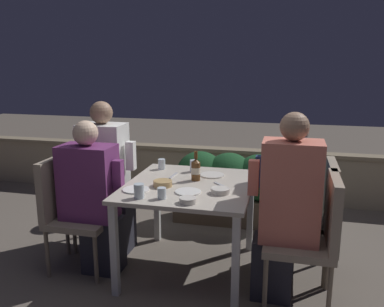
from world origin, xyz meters
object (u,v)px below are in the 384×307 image
(person_white_polo, at_px, (108,177))
(beer_bottle, at_px, (196,169))
(person_purple_stripe, at_px, (93,198))
(chair_left_far, at_px, (87,189))
(chair_left_near, at_px, (69,204))
(potted_plant, at_px, (98,181))
(chair_right_near, at_px, (316,229))
(person_navy_jumper, at_px, (288,197))
(chair_right_far, at_px, (315,210))
(person_coral_top, at_px, (285,208))

(person_white_polo, distance_m, beer_bottle, 0.83)
(person_purple_stripe, distance_m, beer_bottle, 0.82)
(chair_left_far, relative_size, person_white_polo, 0.69)
(chair_left_near, xyz_separation_m, potted_plant, (-0.25, 0.98, -0.12))
(person_white_polo, bearing_deg, chair_right_near, -14.01)
(chair_left_near, bearing_deg, person_navy_jumper, 10.89)
(chair_right_near, bearing_deg, chair_right_far, 87.63)
(chair_left_far, bearing_deg, person_navy_jumper, -1.78)
(person_coral_top, height_order, person_navy_jumper, person_coral_top)
(chair_right_near, xyz_separation_m, potted_plant, (-2.11, 1.03, -0.12))
(chair_left_far, bearing_deg, chair_left_near, -82.53)
(chair_left_far, xyz_separation_m, chair_right_far, (1.93, -0.05, 0.00))
(chair_right_near, distance_m, chair_right_far, 0.37)
(chair_left_far, height_order, chair_right_near, same)
(chair_left_far, distance_m, chair_right_near, 1.96)
(chair_right_near, xyz_separation_m, chair_right_far, (0.02, 0.37, 0.00))
(person_purple_stripe, xyz_separation_m, beer_bottle, (0.75, 0.26, 0.21))
(person_navy_jumper, bearing_deg, chair_left_near, -169.11)
(chair_right_near, bearing_deg, person_coral_top, -180.00)
(chair_right_near, distance_m, person_coral_top, 0.24)
(chair_left_far, distance_m, person_white_polo, 0.24)
(person_white_polo, distance_m, person_coral_top, 1.56)
(chair_right_near, relative_size, person_coral_top, 0.69)
(chair_right_near, xyz_separation_m, beer_bottle, (-0.90, 0.31, 0.28))
(person_purple_stripe, height_order, chair_right_near, person_purple_stripe)
(chair_right_far, bearing_deg, person_navy_jumper, 180.00)
(chair_left_far, relative_size, beer_bottle, 3.87)
(chair_left_far, xyz_separation_m, chair_right_near, (1.92, -0.43, 0.00))
(chair_right_near, height_order, beer_bottle, beer_bottle)
(person_white_polo, relative_size, chair_right_near, 1.45)
(person_navy_jumper, distance_m, potted_plant, 2.04)
(person_coral_top, relative_size, potted_plant, 1.94)
(person_purple_stripe, distance_m, person_white_polo, 0.38)
(person_coral_top, bearing_deg, potted_plant, 151.54)
(chair_left_far, xyz_separation_m, potted_plant, (-0.20, 0.61, -0.12))
(person_white_polo, distance_m, chair_right_near, 1.77)
(chair_right_far, relative_size, beer_bottle, 3.87)
(person_purple_stripe, height_order, person_navy_jumper, person_navy_jumper)
(chair_left_near, height_order, chair_right_near, same)
(person_white_polo, height_order, beer_bottle, person_white_polo)
(person_coral_top, height_order, potted_plant, person_coral_top)
(chair_left_near, height_order, chair_left_far, same)
(chair_right_near, bearing_deg, beer_bottle, 160.88)
(beer_bottle, bearing_deg, person_coral_top, -24.17)
(person_white_polo, xyz_separation_m, person_navy_jumper, (1.52, -0.05, -0.04))
(person_white_polo, bearing_deg, chair_left_far, -180.00)
(chair_right_far, xyz_separation_m, potted_plant, (-2.13, 0.66, -0.12))
(person_purple_stripe, distance_m, person_coral_top, 1.45)
(person_white_polo, distance_m, potted_plant, 0.77)
(chair_right_near, height_order, potted_plant, chair_right_near)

